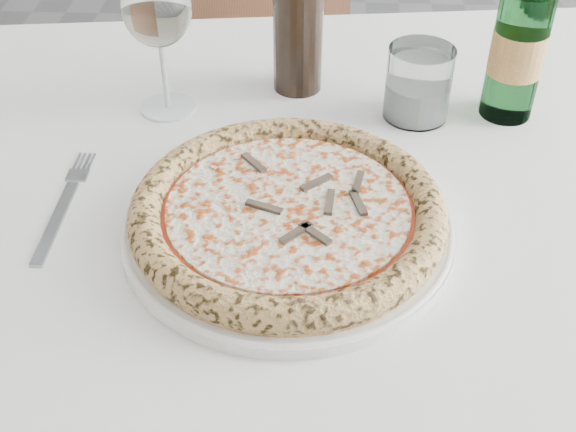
# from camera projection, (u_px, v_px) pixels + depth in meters

# --- Properties ---
(floor) EXTENTS (5.00, 6.00, 0.02)m
(floor) POSITION_uv_depth(u_px,v_px,m) (329.00, 385.00, 1.55)
(floor) COLOR #53545E
(floor) RESTS_ON ground
(dining_table) EXTENTS (1.58, 1.05, 0.76)m
(dining_table) POSITION_uv_depth(u_px,v_px,m) (292.00, 230.00, 0.90)
(dining_table) COLOR brown
(dining_table) RESTS_ON floor
(chair_far) EXTENTS (0.56, 0.56, 0.93)m
(chair_far) POSITION_uv_depth(u_px,v_px,m) (272.00, 36.00, 1.62)
(chair_far) COLOR brown
(chair_far) RESTS_ON floor
(plate) EXTENTS (0.35, 0.35, 0.02)m
(plate) POSITION_uv_depth(u_px,v_px,m) (288.00, 224.00, 0.76)
(plate) COLOR white
(plate) RESTS_ON dining_table
(pizza) EXTENTS (0.33, 0.33, 0.03)m
(pizza) POSITION_uv_depth(u_px,v_px,m) (288.00, 211.00, 0.75)
(pizza) COLOR #EEB77D
(pizza) RESTS_ON plate
(fork) EXTENTS (0.02, 0.20, 0.00)m
(fork) POSITION_uv_depth(u_px,v_px,m) (63.00, 206.00, 0.79)
(fork) COLOR gray
(fork) RESTS_ON dining_table
(wine_glass) EXTENTS (0.09, 0.09, 0.19)m
(wine_glass) POSITION_uv_depth(u_px,v_px,m) (157.00, 11.00, 0.87)
(wine_glass) COLOR silver
(wine_glass) RESTS_ON dining_table
(tumbler) EXTENTS (0.08, 0.08, 0.09)m
(tumbler) POSITION_uv_depth(u_px,v_px,m) (418.00, 88.00, 0.92)
(tumbler) COLOR silver
(tumbler) RESTS_ON dining_table
(beer_bottle) EXTENTS (0.07, 0.07, 0.26)m
(beer_bottle) POSITION_uv_depth(u_px,v_px,m) (520.00, 40.00, 0.88)
(beer_bottle) COLOR #488154
(beer_bottle) RESTS_ON dining_table
(wine_bottle) EXTENTS (0.07, 0.07, 0.27)m
(wine_bottle) POSITION_uv_depth(u_px,v_px,m) (298.00, 8.00, 0.93)
(wine_bottle) COLOR black
(wine_bottle) RESTS_ON dining_table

